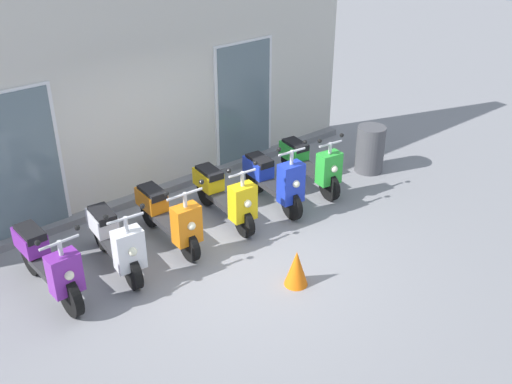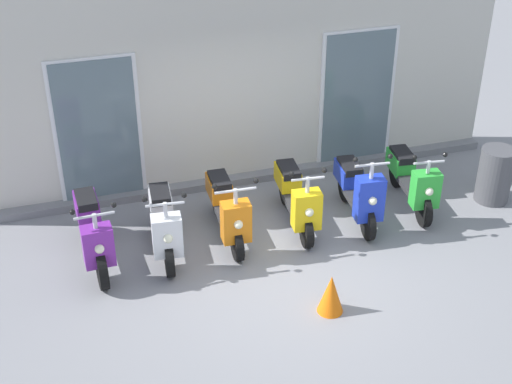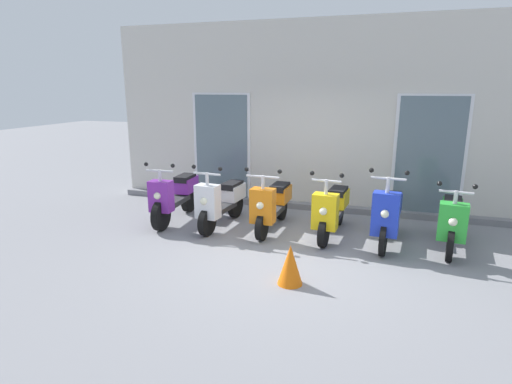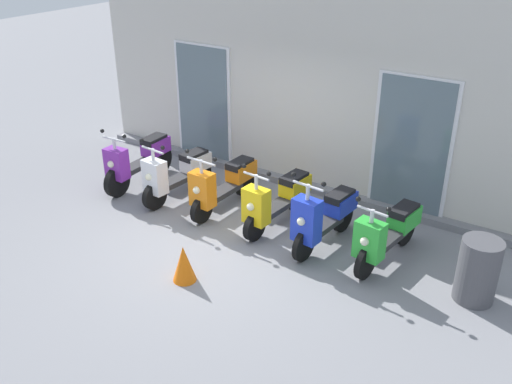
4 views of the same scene
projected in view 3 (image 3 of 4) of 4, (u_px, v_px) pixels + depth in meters
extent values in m
plane|color=gray|center=(289.00, 253.00, 6.19)|extent=(40.00, 40.00, 0.00)
cube|color=beige|center=(321.00, 117.00, 8.16)|extent=(8.66, 0.30, 3.67)
cube|color=slate|center=(315.00, 207.00, 8.37)|extent=(8.66, 0.20, 0.12)
cube|color=silver|center=(222.00, 148.00, 8.76)|extent=(1.27, 0.04, 2.30)
cube|color=slate|center=(222.00, 149.00, 8.74)|extent=(1.15, 0.02, 2.22)
cube|color=silver|center=(429.00, 158.00, 7.59)|extent=(1.27, 0.04, 2.30)
cube|color=slate|center=(429.00, 158.00, 7.57)|extent=(1.15, 0.02, 2.22)
cylinder|color=black|center=(161.00, 215.00, 7.13)|extent=(0.13, 0.54, 0.54)
cylinder|color=black|center=(189.00, 198.00, 8.21)|extent=(0.13, 0.54, 0.54)
cube|color=#2D2D30|center=(176.00, 201.00, 7.64)|extent=(0.28, 0.73, 0.09)
cube|color=purple|center=(161.00, 196.00, 7.08)|extent=(0.39, 0.25, 0.54)
sphere|color=#F2EFCC|center=(157.00, 196.00, 6.95)|extent=(0.12, 0.12, 0.12)
cube|color=purple|center=(186.00, 185.00, 8.04)|extent=(0.32, 0.53, 0.28)
cube|color=black|center=(185.00, 178.00, 7.97)|extent=(0.28, 0.49, 0.11)
cylinder|color=silver|center=(160.00, 176.00, 7.00)|extent=(0.06, 0.06, 0.22)
cylinder|color=silver|center=(160.00, 171.00, 6.97)|extent=(0.50, 0.05, 0.04)
sphere|color=black|center=(173.00, 166.00, 6.89)|extent=(0.07, 0.07, 0.07)
sphere|color=black|center=(146.00, 164.00, 7.01)|extent=(0.07, 0.07, 0.07)
cylinder|color=black|center=(207.00, 222.00, 6.89)|extent=(0.15, 0.47, 0.47)
cylinder|color=black|center=(235.00, 205.00, 7.86)|extent=(0.15, 0.47, 0.47)
cube|color=#2D2D30|center=(222.00, 208.00, 7.35)|extent=(0.32, 0.70, 0.09)
cube|color=white|center=(208.00, 202.00, 6.84)|extent=(0.40, 0.28, 0.56)
sphere|color=#F2EFCC|center=(204.00, 201.00, 6.71)|extent=(0.12, 0.12, 0.12)
cube|color=white|center=(233.00, 192.00, 7.70)|extent=(0.35, 0.55, 0.28)
cube|color=black|center=(232.00, 185.00, 7.63)|extent=(0.30, 0.50, 0.11)
cylinder|color=silver|center=(207.00, 179.00, 6.74)|extent=(0.06, 0.06, 0.23)
cylinder|color=silver|center=(207.00, 174.00, 6.72)|extent=(0.49, 0.08, 0.04)
sphere|color=black|center=(220.00, 169.00, 6.61)|extent=(0.07, 0.07, 0.07)
sphere|color=black|center=(194.00, 167.00, 6.79)|extent=(0.07, 0.07, 0.07)
cylinder|color=black|center=(262.00, 227.00, 6.68)|extent=(0.12, 0.45, 0.45)
cylinder|color=black|center=(282.00, 208.00, 7.73)|extent=(0.12, 0.45, 0.45)
cube|color=#2D2D30|center=(273.00, 211.00, 7.18)|extent=(0.29, 0.73, 0.09)
cube|color=orange|center=(263.00, 206.00, 6.63)|extent=(0.39, 0.25, 0.57)
sphere|color=#F2EFCC|center=(260.00, 206.00, 6.50)|extent=(0.12, 0.12, 0.12)
cube|color=orange|center=(280.00, 194.00, 7.57)|extent=(0.32, 0.53, 0.28)
cube|color=black|center=(280.00, 187.00, 7.50)|extent=(0.28, 0.49, 0.11)
cylinder|color=silver|center=(263.00, 183.00, 6.53)|extent=(0.06, 0.06, 0.24)
cylinder|color=silver|center=(263.00, 177.00, 6.51)|extent=(0.55, 0.06, 0.04)
sphere|color=black|center=(280.00, 172.00, 6.40)|extent=(0.07, 0.07, 0.07)
sphere|color=black|center=(247.00, 169.00, 6.57)|extent=(0.07, 0.07, 0.07)
cylinder|color=black|center=(324.00, 233.00, 6.40)|extent=(0.14, 0.45, 0.44)
cylinder|color=black|center=(339.00, 213.00, 7.43)|extent=(0.14, 0.45, 0.44)
cube|color=#2D2D30|center=(332.00, 216.00, 6.89)|extent=(0.32, 0.74, 0.09)
cube|color=yellow|center=(325.00, 212.00, 6.35)|extent=(0.40, 0.27, 0.55)
sphere|color=#F2EFCC|center=(323.00, 211.00, 6.23)|extent=(0.12, 0.12, 0.12)
cube|color=yellow|center=(338.00, 198.00, 7.27)|extent=(0.35, 0.54, 0.28)
cube|color=black|center=(338.00, 191.00, 7.20)|extent=(0.30, 0.50, 0.11)
cylinder|color=silver|center=(326.00, 187.00, 6.26)|extent=(0.06, 0.06, 0.25)
cylinder|color=silver|center=(326.00, 181.00, 6.23)|extent=(0.45, 0.08, 0.04)
sphere|color=black|center=(342.00, 176.00, 6.12)|extent=(0.07, 0.07, 0.07)
sphere|color=black|center=(312.00, 173.00, 6.29)|extent=(0.07, 0.07, 0.07)
cylinder|color=black|center=(383.00, 240.00, 6.06)|extent=(0.13, 0.49, 0.48)
cylinder|color=black|center=(391.00, 219.00, 7.00)|extent=(0.13, 0.49, 0.48)
cube|color=#2D2D30|center=(388.00, 223.00, 6.51)|extent=(0.33, 0.68, 0.09)
cube|color=#1E38C6|center=(386.00, 214.00, 6.00)|extent=(0.40, 0.28, 0.64)
sphere|color=#F2EFCC|center=(385.00, 214.00, 5.88)|extent=(0.12, 0.12, 0.12)
cube|color=#1E38C6|center=(392.00, 205.00, 6.85)|extent=(0.35, 0.55, 0.28)
cube|color=black|center=(392.00, 197.00, 6.78)|extent=(0.31, 0.50, 0.11)
cylinder|color=silver|center=(388.00, 186.00, 5.90)|extent=(0.06, 0.06, 0.25)
cylinder|color=silver|center=(388.00, 178.00, 5.87)|extent=(0.49, 0.09, 0.04)
sphere|color=black|center=(407.00, 173.00, 5.76)|extent=(0.07, 0.07, 0.07)
sphere|color=black|center=(371.00, 170.00, 5.94)|extent=(0.07, 0.07, 0.07)
cylinder|color=black|center=(450.00, 245.00, 5.87)|extent=(0.15, 0.49, 0.48)
cylinder|color=black|center=(450.00, 222.00, 6.87)|extent=(0.15, 0.49, 0.48)
cube|color=#2D2D30|center=(451.00, 226.00, 6.34)|extent=(0.35, 0.73, 0.09)
cube|color=green|center=(453.00, 222.00, 5.82)|extent=(0.41, 0.29, 0.54)
sphere|color=#F2EFCC|center=(453.00, 222.00, 5.70)|extent=(0.12, 0.12, 0.12)
cube|color=green|center=(452.00, 209.00, 6.72)|extent=(0.36, 0.55, 0.28)
cube|color=black|center=(453.00, 202.00, 6.65)|extent=(0.32, 0.51, 0.11)
cylinder|color=silver|center=(456.00, 198.00, 5.73)|extent=(0.06, 0.06, 0.20)
cylinder|color=silver|center=(456.00, 192.00, 5.71)|extent=(0.44, 0.09, 0.04)
sphere|color=black|center=(475.00, 187.00, 5.60)|extent=(0.07, 0.07, 0.07)
sphere|color=black|center=(440.00, 184.00, 5.78)|extent=(0.07, 0.07, 0.07)
cone|color=orange|center=(290.00, 265.00, 5.17)|extent=(0.32, 0.32, 0.52)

